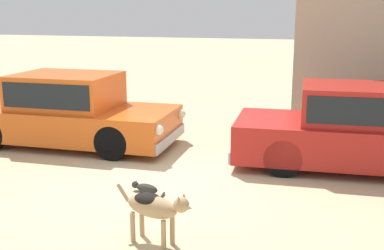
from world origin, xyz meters
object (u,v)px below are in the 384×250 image
parked_sedan_second (361,128)px  stray_dog_spotted (154,206)px  parked_sedan_nearest (69,110)px  stray_cat (146,188)px

parked_sedan_second → stray_dog_spotted: size_ratio=4.31×
stray_dog_spotted → parked_sedan_nearest: bearing=146.4°
parked_sedan_second → stray_cat: parked_sedan_second is taller
parked_sedan_nearest → stray_dog_spotted: size_ratio=4.26×
parked_sedan_nearest → stray_cat: (2.53, -2.13, -0.64)m
parked_sedan_nearest → stray_cat: bearing=-41.8°
stray_cat → parked_sedan_nearest: bearing=-27.1°
parked_sedan_nearest → parked_sedan_second: 5.62m
parked_sedan_nearest → stray_dog_spotted: 4.86m
parked_sedan_nearest → stray_dog_spotted: bearing=-49.7°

